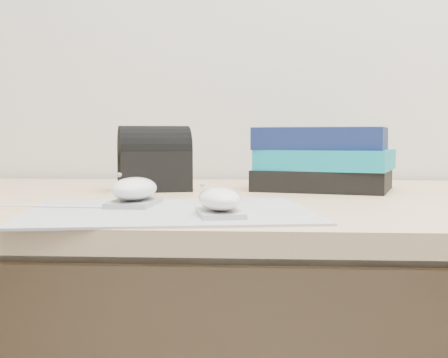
# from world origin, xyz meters

# --- Properties ---
(desk) EXTENTS (1.60, 0.80, 0.73)m
(desk) POSITION_xyz_m (0.00, 1.64, 0.50)
(desk) COLOR tan
(desk) RESTS_ON ground
(mousepad) EXTENTS (0.42, 0.36, 0.00)m
(mousepad) POSITION_xyz_m (-0.12, 1.34, 0.73)
(mousepad) COLOR gray
(mousepad) RESTS_ON desk
(mouse_rear) EXTENTS (0.07, 0.12, 0.05)m
(mouse_rear) POSITION_xyz_m (-0.18, 1.40, 0.75)
(mouse_rear) COLOR #9B9B9D
(mouse_rear) RESTS_ON mousepad
(mouse_front) EXTENTS (0.07, 0.11, 0.04)m
(mouse_front) POSITION_xyz_m (-0.05, 1.29, 0.75)
(mouse_front) COLOR #AFAEB1
(mouse_front) RESTS_ON mousepad
(usb_cable) EXTENTS (0.22, 0.02, 0.00)m
(usb_cable) POSITION_xyz_m (-0.30, 1.36, 0.73)
(usb_cable) COLOR white
(usb_cable) RESTS_ON mousepad
(book_stack) EXTENTS (0.29, 0.25, 0.12)m
(book_stack) POSITION_xyz_m (0.12, 1.71, 0.79)
(book_stack) COLOR black
(book_stack) RESTS_ON desk
(pouch) EXTENTS (0.15, 0.13, 0.12)m
(pouch) POSITION_xyz_m (-0.20, 1.67, 0.79)
(pouch) COLOR black
(pouch) RESTS_ON desk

